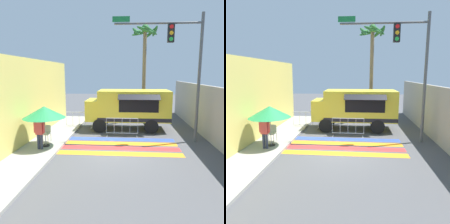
# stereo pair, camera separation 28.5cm
# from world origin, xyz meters

# --- Properties ---
(ground_plane) EXTENTS (60.00, 60.00, 0.00)m
(ground_plane) POSITION_xyz_m (0.00, 0.00, 0.00)
(ground_plane) COLOR #4C4C4F
(sidewalk_left) EXTENTS (4.40, 16.00, 0.12)m
(sidewalk_left) POSITION_xyz_m (-4.90, 0.00, 0.06)
(sidewalk_left) COLOR #99968E
(sidewalk_left) RESTS_ON ground_plane
(building_left_facade) EXTENTS (0.25, 16.00, 4.50)m
(building_left_facade) POSITION_xyz_m (-4.76, 0.00, 2.25)
(building_left_facade) COLOR #E5D166
(building_left_facade) RESTS_ON ground_plane
(concrete_wall_right) EXTENTS (0.20, 16.00, 3.02)m
(concrete_wall_right) POSITION_xyz_m (5.15, 3.00, 1.51)
(concrete_wall_right) COLOR #A39E93
(concrete_wall_right) RESTS_ON ground_plane
(crosswalk_painted) EXTENTS (6.40, 2.84, 0.01)m
(crosswalk_painted) POSITION_xyz_m (0.00, 0.93, 0.00)
(crosswalk_painted) COLOR orange
(crosswalk_painted) RESTS_ON ground_plane
(food_truck) EXTENTS (5.40, 2.68, 2.61)m
(food_truck) POSITION_xyz_m (0.57, 4.46, 1.55)
(food_truck) COLOR yellow
(food_truck) RESTS_ON ground_plane
(traffic_signal_pole) EXTENTS (4.66, 0.29, 6.74)m
(traffic_signal_pole) POSITION_xyz_m (3.44, 1.99, 4.54)
(traffic_signal_pole) COLOR #515456
(traffic_signal_pole) RESTS_ON ground_plane
(patio_umbrella) EXTENTS (2.04, 2.04, 2.01)m
(patio_umbrella) POSITION_xyz_m (-3.48, 0.28, 1.84)
(patio_umbrella) COLOR black
(patio_umbrella) RESTS_ON sidewalk_left
(folding_chair) EXTENTS (0.47, 0.47, 0.88)m
(folding_chair) POSITION_xyz_m (-3.73, 0.99, 0.65)
(folding_chair) COLOR #4C4C51
(folding_chair) RESTS_ON sidewalk_left
(vendor_person) EXTENTS (0.53, 0.21, 1.56)m
(vendor_person) POSITION_xyz_m (-3.59, -0.17, 1.00)
(vendor_person) COLOR #2D3347
(vendor_person) RESTS_ON sidewalk_left
(barricade_front) EXTENTS (1.89, 0.44, 1.12)m
(barricade_front) POSITION_xyz_m (0.26, 2.67, 0.55)
(barricade_front) COLOR #B7BABF
(barricade_front) RESTS_ON ground_plane
(barricade_side) EXTENTS (1.80, 0.44, 1.12)m
(barricade_side) POSITION_xyz_m (-2.72, 4.50, 0.55)
(barricade_side) COLOR #B7BABF
(barricade_side) RESTS_ON ground_plane
(palm_tree) EXTENTS (2.03, 2.14, 7.35)m
(palm_tree) POSITION_xyz_m (1.83, 7.56, 5.48)
(palm_tree) COLOR #7A664C
(palm_tree) RESTS_ON ground_plane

